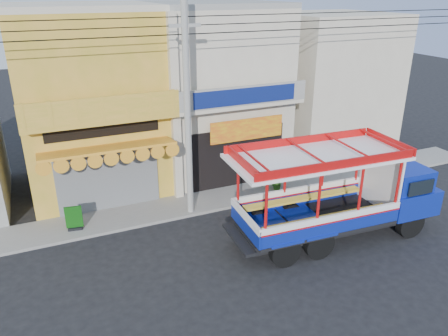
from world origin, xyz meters
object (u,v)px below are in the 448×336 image
(green_sign, at_px, (74,220))
(potted_plant_c, at_px, (270,172))
(potted_plant_a, at_px, (276,175))
(songthaew_truck, at_px, (350,191))
(potted_plant_b, at_px, (276,180))
(utility_pole, at_px, (191,96))

(green_sign, distance_m, potted_plant_c, 9.20)
(potted_plant_c, bearing_deg, potted_plant_a, 25.58)
(songthaew_truck, distance_m, potted_plant_b, 4.53)
(green_sign, relative_size, potted_plant_c, 0.95)
(green_sign, bearing_deg, potted_plant_b, -0.08)
(utility_pole, bearing_deg, potted_plant_a, 11.20)
(green_sign, xyz_separation_m, potted_plant_a, (9.25, 0.47, 0.06))
(potted_plant_b, bearing_deg, potted_plant_a, -74.61)
(utility_pole, relative_size, potted_plant_a, 29.73)
(songthaew_truck, relative_size, potted_plant_b, 8.23)
(green_sign, bearing_deg, potted_plant_c, 5.32)
(potted_plant_b, bearing_deg, green_sign, 44.18)
(utility_pole, bearing_deg, potted_plant_c, 16.09)
(green_sign, bearing_deg, songthaew_truck, -24.34)
(songthaew_truck, relative_size, potted_plant_c, 7.85)
(songthaew_truck, xyz_separation_m, potted_plant_b, (-0.61, 4.32, -1.19))
(potted_plant_b, xyz_separation_m, potted_plant_c, (0.18, 0.86, 0.02))
(songthaew_truck, relative_size, green_sign, 8.27)
(green_sign, bearing_deg, utility_pole, -4.92)
(utility_pole, relative_size, songthaew_truck, 3.44)
(songthaew_truck, bearing_deg, utility_pole, 140.78)
(green_sign, height_order, potted_plant_b, potted_plant_b)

